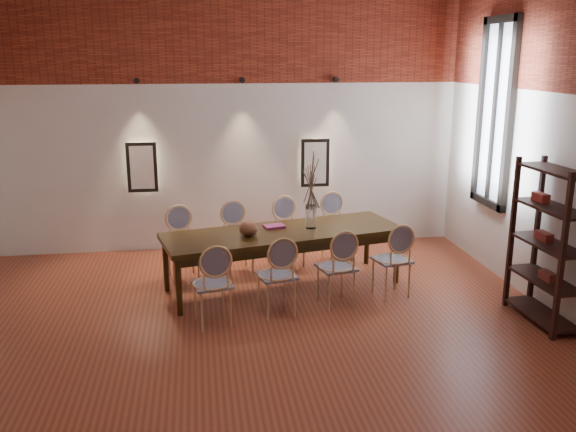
{
  "coord_description": "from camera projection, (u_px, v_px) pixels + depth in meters",
  "views": [
    {
      "loc": [
        -0.49,
        -5.66,
        2.91
      ],
      "look_at": [
        0.56,
        1.27,
        1.05
      ],
      "focal_mm": 38.0,
      "sensor_mm": 36.0,
      "label": 1
    }
  ],
  "objects": [
    {
      "name": "window_mullion",
      "position": [
        495.0,
        114.0,
        8.08
      ],
      "size": [
        0.06,
        0.06,
        2.4
      ],
      "primitive_type": "cube",
      "color": "black",
      "rests_on": "wall_right"
    },
    {
      "name": "chair_near_b",
      "position": [
        276.0,
        275.0,
        6.96
      ],
      "size": [
        0.53,
        0.53,
        0.94
      ],
      "primitive_type": null,
      "rotation": [
        0.0,
        0.0,
        0.22
      ],
      "color": "tan",
      "rests_on": "floor"
    },
    {
      "name": "book",
      "position": [
        274.0,
        226.0,
        7.85
      ],
      "size": [
        0.29,
        0.23,
        0.03
      ],
      "primitive_type": "cube",
      "rotation": [
        0.0,
        0.0,
        0.22
      ],
      "color": "#892768",
      "rests_on": "dining_table"
    },
    {
      "name": "chair_near_c",
      "position": [
        336.0,
        267.0,
        7.22
      ],
      "size": [
        0.53,
        0.53,
        0.94
      ],
      "primitive_type": null,
      "rotation": [
        0.0,
        0.0,
        0.22
      ],
      "color": "tan",
      "rests_on": "floor"
    },
    {
      "name": "spot_fixture_right",
      "position": [
        336.0,
        80.0,
        9.07
      ],
      "size": [
        0.08,
        0.1,
        0.08
      ],
      "primitive_type": "cylinder",
      "rotation": [
        1.57,
        0.0,
        0.0
      ],
      "color": "black",
      "rests_on": "wall_back"
    },
    {
      "name": "chair_near_a",
      "position": [
        212.0,
        284.0,
        6.69
      ],
      "size": [
        0.53,
        0.53,
        0.94
      ],
      "primitive_type": null,
      "rotation": [
        0.0,
        0.0,
        0.22
      ],
      "color": "tan",
      "rests_on": "floor"
    },
    {
      "name": "dried_branches",
      "position": [
        311.0,
        182.0,
        7.69
      ],
      "size": [
        0.5,
        0.5,
        0.7
      ],
      "primitive_type": null,
      "color": "#4A3828",
      "rests_on": "vase"
    },
    {
      "name": "chair_far_b",
      "position": [
        238.0,
        239.0,
        8.33
      ],
      "size": [
        0.53,
        0.53,
        0.94
      ],
      "primitive_type": null,
      "rotation": [
        0.0,
        0.0,
        3.37
      ],
      "color": "tan",
      "rests_on": "floor"
    },
    {
      "name": "chair_far_d",
      "position": [
        337.0,
        228.0,
        8.87
      ],
      "size": [
        0.53,
        0.53,
        0.94
      ],
      "primitive_type": null,
      "rotation": [
        0.0,
        0.0,
        3.37
      ],
      "color": "tan",
      "rests_on": "floor"
    },
    {
      "name": "shelving_rack",
      "position": [
        548.0,
        244.0,
        6.66
      ],
      "size": [
        0.43,
        1.02,
        1.8
      ],
      "primitive_type": null,
      "rotation": [
        0.0,
        0.0,
        0.05
      ],
      "color": "black",
      "rests_on": "floor"
    },
    {
      "name": "wall_front",
      "position": [
        332.0,
        301.0,
        2.32
      ],
      "size": [
        7.0,
        0.1,
        4.0
      ],
      "primitive_type": "cube",
      "color": "silver",
      "rests_on": "ground"
    },
    {
      "name": "floor",
      "position": [
        253.0,
        350.0,
        6.23
      ],
      "size": [
        7.0,
        7.0,
        0.02
      ],
      "primitive_type": "cube",
      "color": "brown",
      "rests_on": "ground"
    },
    {
      "name": "window_frame",
      "position": [
        495.0,
        114.0,
        8.08
      ],
      "size": [
        0.08,
        0.9,
        2.5
      ],
      "primitive_type": "cube",
      "color": "black",
      "rests_on": "wall_right"
    },
    {
      "name": "chair_far_a",
      "position": [
        183.0,
        245.0,
        8.07
      ],
      "size": [
        0.53,
        0.53,
        0.94
      ],
      "primitive_type": null,
      "rotation": [
        0.0,
        0.0,
        3.37
      ],
      "color": "tan",
      "rests_on": "floor"
    },
    {
      "name": "niche_right",
      "position": [
        315.0,
        163.0,
        9.37
      ],
      "size": [
        0.36,
        0.06,
        0.66
      ],
      "primitive_type": "cube",
      "color": "#FFEAC6",
      "rests_on": "wall_back"
    },
    {
      "name": "dining_table",
      "position": [
        283.0,
        259.0,
        7.8
      ],
      "size": [
        3.17,
        1.62,
        0.75
      ],
      "primitive_type": "cube",
      "rotation": [
        0.0,
        0.0,
        0.22
      ],
      "color": "#33210A",
      "rests_on": "floor"
    },
    {
      "name": "brick_band_back",
      "position": [
        227.0,
        30.0,
        8.72
      ],
      "size": [
        7.0,
        0.02,
        1.5
      ],
      "primitive_type": "cube",
      "color": "maroon",
      "rests_on": "ground"
    },
    {
      "name": "chair_far_c",
      "position": [
        289.0,
        233.0,
        8.6
      ],
      "size": [
        0.53,
        0.53,
        0.94
      ],
      "primitive_type": null,
      "rotation": [
        0.0,
        0.0,
        3.37
      ],
      "color": "tan",
      "rests_on": "floor"
    },
    {
      "name": "chair_near_d",
      "position": [
        392.0,
        260.0,
        7.49
      ],
      "size": [
        0.53,
        0.53,
        0.94
      ],
      "primitive_type": null,
      "rotation": [
        0.0,
        0.0,
        0.22
      ],
      "color": "tan",
      "rests_on": "floor"
    },
    {
      "name": "spot_fixture_left",
      "position": [
        137.0,
        81.0,
        8.65
      ],
      "size": [
        0.08,
        0.1,
        0.08
      ],
      "primitive_type": "cylinder",
      "rotation": [
        1.57,
        0.0,
        0.0
      ],
      "color": "black",
      "rests_on": "wall_back"
    },
    {
      "name": "spot_fixture_mid",
      "position": [
        242.0,
        80.0,
        8.87
      ],
      "size": [
        0.08,
        0.1,
        0.08
      ],
      "primitive_type": "cylinder",
      "rotation": [
        1.57,
        0.0,
        0.0
      ],
      "color": "black",
      "rests_on": "wall_back"
    },
    {
      "name": "bowl",
      "position": [
        249.0,
        229.0,
        7.47
      ],
      "size": [
        0.24,
        0.24,
        0.18
      ],
      "primitive_type": "ellipsoid",
      "color": "brown",
      "rests_on": "dining_table"
    },
    {
      "name": "niche_left",
      "position": [
        142.0,
        167.0,
        9.0
      ],
      "size": [
        0.36,
        0.06,
        0.66
      ],
      "primitive_type": "cube",
      "color": "#FFEAC6",
      "rests_on": "wall_back"
    },
    {
      "name": "window_glass",
      "position": [
        496.0,
        114.0,
        8.08
      ],
      "size": [
        0.02,
        0.78,
        2.38
      ],
      "primitive_type": "cube",
      "color": "silver",
      "rests_on": "wall_right"
    },
    {
      "name": "wall_back",
      "position": [
        229.0,
        117.0,
        9.1
      ],
      "size": [
        7.0,
        0.1,
        4.0
      ],
      "primitive_type": "cube",
      "color": "silver",
      "rests_on": "ground"
    },
    {
      "name": "vase",
      "position": [
        311.0,
        217.0,
        7.8
      ],
      "size": [
        0.14,
        0.14,
        0.3
      ],
      "primitive_type": "cylinder",
      "color": "silver",
      "rests_on": "dining_table"
    }
  ]
}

